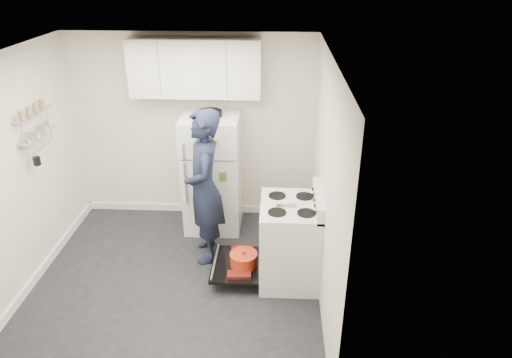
# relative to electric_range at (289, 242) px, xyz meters

# --- Properties ---
(room) EXTENTS (3.21, 3.21, 2.51)m
(room) POSITION_rel_electric_range_xyz_m (-1.29, -0.12, 0.74)
(room) COLOR black
(room) RESTS_ON ground
(electric_range) EXTENTS (0.66, 0.76, 1.10)m
(electric_range) POSITION_rel_electric_range_xyz_m (0.00, 0.00, 0.00)
(electric_range) COLOR silver
(electric_range) RESTS_ON ground
(open_oven_door) EXTENTS (0.55, 0.70, 0.24)m
(open_oven_door) POSITION_rel_electric_range_xyz_m (-0.55, -0.01, -0.27)
(open_oven_door) COLOR black
(open_oven_door) RESTS_ON ground
(refrigerator) EXTENTS (0.72, 0.74, 1.62)m
(refrigerator) POSITION_rel_electric_range_xyz_m (-0.98, 1.10, 0.31)
(refrigerator) COLOR white
(refrigerator) RESTS_ON ground
(upper_cabinets) EXTENTS (1.60, 0.33, 0.70)m
(upper_cabinets) POSITION_rel_electric_range_xyz_m (-1.16, 1.28, 1.63)
(upper_cabinets) COLOR silver
(upper_cabinets) RESTS_ON room
(wall_shelf_rack) EXTENTS (0.14, 0.60, 0.61)m
(wall_shelf_rack) POSITION_rel_electric_range_xyz_m (-2.78, 0.34, 1.21)
(wall_shelf_rack) COLOR #B2B2B7
(wall_shelf_rack) RESTS_ON room
(person) EXTENTS (0.57, 0.75, 1.86)m
(person) POSITION_rel_electric_range_xyz_m (-0.98, 0.38, 0.46)
(person) COLOR #151B30
(person) RESTS_ON ground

